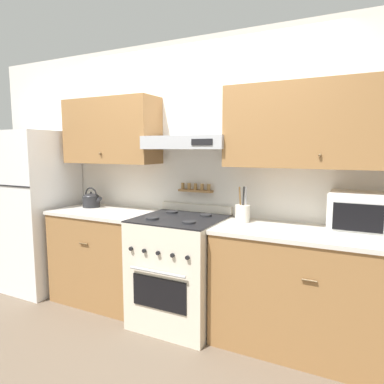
{
  "coord_description": "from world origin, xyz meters",
  "views": [
    {
      "loc": [
        1.4,
        -2.29,
        1.54
      ],
      "look_at": [
        0.12,
        0.26,
        1.18
      ],
      "focal_mm": 32.0,
      "sensor_mm": 36.0,
      "label": 1
    }
  ],
  "objects": [
    {
      "name": "ground_plane",
      "position": [
        0.0,
        0.0,
        0.0
      ],
      "size": [
        16.0,
        16.0,
        0.0
      ],
      "primitive_type": "plane",
      "color": "brown"
    },
    {
      "name": "counter_left",
      "position": [
        -0.88,
        0.32,
        0.47
      ],
      "size": [
        1.03,
        0.63,
        0.93
      ],
      "color": "olive",
      "rests_on": "ground_plane"
    },
    {
      "name": "microwave",
      "position": [
        1.45,
        0.43,
        1.08
      ],
      "size": [
        0.52,
        0.39,
        0.3
      ],
      "color": "white",
      "rests_on": "counter_right"
    },
    {
      "name": "tea_kettle",
      "position": [
        -1.15,
        0.42,
        1.01
      ],
      "size": [
        0.23,
        0.18,
        0.21
      ],
      "color": "#232326",
      "rests_on": "counter_left"
    },
    {
      "name": "utensil_crock",
      "position": [
        0.52,
        0.42,
        1.01
      ],
      "size": [
        0.12,
        0.12,
        0.3
      ],
      "color": "silver",
      "rests_on": "counter_right"
    },
    {
      "name": "refrigerator",
      "position": [
        -1.86,
        0.26,
        0.86
      ],
      "size": [
        0.82,
        0.71,
        1.73
      ],
      "color": "white",
      "rests_on": "ground_plane"
    },
    {
      "name": "wall_back",
      "position": [
        0.1,
        0.58,
        1.42
      ],
      "size": [
        5.2,
        0.46,
        2.55
      ],
      "color": "silver",
      "rests_on": "ground_plane"
    },
    {
      "name": "counter_right",
      "position": [
        1.12,
        0.32,
        0.47
      ],
      "size": [
        1.52,
        0.63,
        0.93
      ],
      "color": "olive",
      "rests_on": "ground_plane"
    },
    {
      "name": "stove_range",
      "position": [
        0.0,
        0.26,
        0.48
      ],
      "size": [
        0.72,
        0.73,
        1.02
      ],
      "color": "beige",
      "rests_on": "ground_plane"
    }
  ]
}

